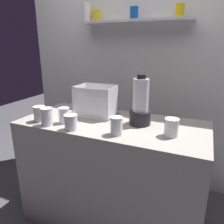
{
  "coord_description": "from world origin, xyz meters",
  "views": [
    {
      "loc": [
        0.62,
        -1.41,
        1.46
      ],
      "look_at": [
        0.0,
        0.0,
        0.98
      ],
      "focal_mm": 34.59,
      "sensor_mm": 36.0,
      "label": 1
    }
  ],
  "objects": [
    {
      "name": "juice_cup_orange_right",
      "position": [
        -0.2,
        -0.25,
        0.95
      ],
      "size": [
        0.09,
        0.09,
        0.11
      ],
      "color": "white",
      "rests_on": "counter"
    },
    {
      "name": "juice_cup_carrot_far_left",
      "position": [
        -0.51,
        -0.2,
        0.95
      ],
      "size": [
        0.09,
        0.09,
        0.12
      ],
      "color": "white",
      "rests_on": "counter"
    },
    {
      "name": "back_wall_unit",
      "position": [
        -0.0,
        0.77,
        1.26
      ],
      "size": [
        2.6,
        0.24,
        2.5
      ],
      "color": "silver",
      "rests_on": "ground_plane"
    },
    {
      "name": "blender_pitcher",
      "position": [
        0.2,
        0.04,
        1.04
      ],
      "size": [
        0.16,
        0.16,
        0.36
      ],
      "color": "black",
      "rests_on": "counter"
    },
    {
      "name": "juice_cup_carrot_far_right",
      "position": [
        0.12,
        -0.2,
        0.96
      ],
      "size": [
        0.08,
        0.08,
        0.12
      ],
      "color": "white",
      "rests_on": "counter"
    },
    {
      "name": "counter",
      "position": [
        0.0,
        0.0,
        0.45
      ],
      "size": [
        1.4,
        0.64,
        0.9
      ],
      "primitive_type": "cube",
      "color": "#9E998E",
      "rests_on": "ground_plane"
    },
    {
      "name": "juice_cup_pomegranate_left",
      "position": [
        -0.4,
        -0.25,
        0.96
      ],
      "size": [
        0.09,
        0.09,
        0.13
      ],
      "color": "white",
      "rests_on": "counter"
    },
    {
      "name": "juice_cup_pomegranate_middle",
      "position": [
        -0.32,
        -0.16,
        0.95
      ],
      "size": [
        0.08,
        0.08,
        0.12
      ],
      "color": "white",
      "rests_on": "counter"
    },
    {
      "name": "ground_plane",
      "position": [
        0.0,
        0.0,
        0.0
      ],
      "size": [
        8.0,
        8.0,
        0.0
      ],
      "primitive_type": "plane",
      "color": "#4C4C51"
    },
    {
      "name": "juice_cup_carrot_rightmost",
      "position": [
        0.45,
        -0.09,
        0.95
      ],
      "size": [
        0.09,
        0.09,
        0.12
      ],
      "color": "white",
      "rests_on": "counter"
    },
    {
      "name": "carrot_display_bin",
      "position": [
        -0.19,
        0.11,
        0.97
      ],
      "size": [
        0.31,
        0.22,
        0.24
      ],
      "color": "white",
      "rests_on": "counter"
    }
  ]
}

